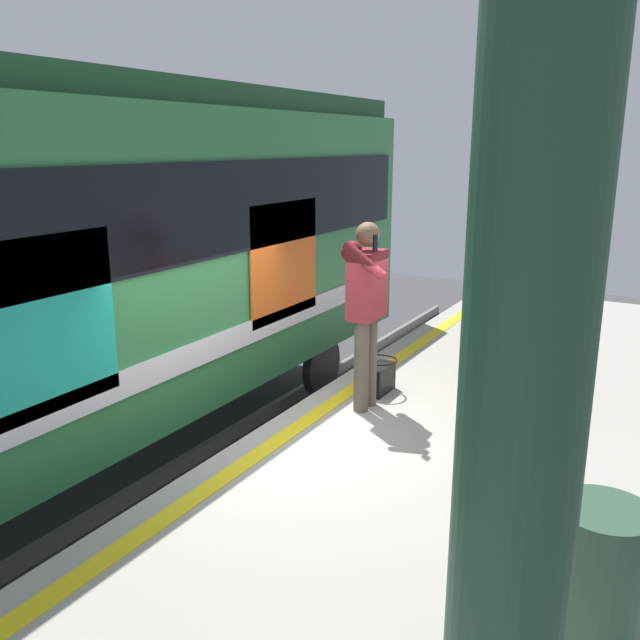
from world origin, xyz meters
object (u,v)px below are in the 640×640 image
(train_carriage, at_px, (78,248))
(bench, at_px, (525,343))
(trash_bin, at_px, (596,582))
(handbag, at_px, (380,377))
(station_column, at_px, (518,459))
(passenger, at_px, (366,301))

(train_carriage, bearing_deg, bench, 117.56)
(trash_bin, bearing_deg, bench, -161.94)
(handbag, bearing_deg, bench, 122.83)
(handbag, bearing_deg, station_column, 28.80)
(station_column, distance_m, bench, 5.17)
(passenger, xyz_separation_m, handbag, (-0.44, -0.04, -0.89))
(bench, bearing_deg, passenger, -44.10)
(passenger, xyz_separation_m, station_column, (3.70, 2.24, 0.56))
(train_carriage, relative_size, bench, 5.29)
(train_carriage, bearing_deg, station_column, 60.38)
(handbag, distance_m, bench, 1.52)
(handbag, distance_m, trash_bin, 3.69)
(train_carriage, xyz_separation_m, trash_bin, (1.50, 5.17, -1.04))
(passenger, relative_size, trash_bin, 2.22)
(train_carriage, height_order, passenger, train_carriage)
(station_column, xyz_separation_m, trash_bin, (-1.36, 0.14, -1.21))
(passenger, distance_m, bench, 1.82)
(handbag, distance_m, station_column, 4.94)
(train_carriage, distance_m, bench, 4.61)
(passenger, height_order, station_column, station_column)
(passenger, bearing_deg, handbag, -174.67)
(train_carriage, height_order, station_column, station_column)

